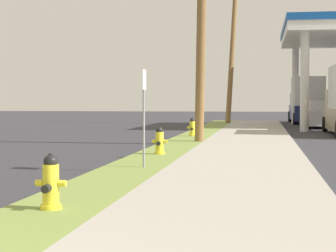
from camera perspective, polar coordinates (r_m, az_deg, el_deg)
name	(u,v)px	position (r m, az deg, el deg)	size (l,w,h in m)	color
fire_hydrant_nearest	(51,185)	(8.25, -11.02, -5.48)	(0.42, 0.37, 0.74)	yellow
fire_hydrant_second	(159,142)	(16.29, -0.81, -1.53)	(0.42, 0.38, 0.74)	yellow
fire_hydrant_third	(192,128)	(24.49, 2.31, -0.19)	(0.42, 0.37, 0.74)	yellow
utility_pole_midground	(201,18)	(20.96, 3.18, 10.13)	(0.67, 2.11, 8.35)	olive
utility_pole_background	(232,47)	(39.79, 6.11, 7.43)	(1.02, 1.99, 9.66)	olive
street_sign_post	(144,98)	(13.07, -2.31, 2.71)	(0.05, 0.36, 2.12)	gray
car_silver_by_near_pump	(323,115)	(35.53, 14.39, 1.00)	(1.95, 4.50, 1.57)	#BCBCC1
car_black_by_far_pump	(326,114)	(39.06, 14.69, 1.12)	(2.12, 4.58, 1.57)	black
truck_navy_at_forecourt	(307,101)	(42.14, 12.95, 2.27)	(2.21, 6.43, 3.11)	navy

